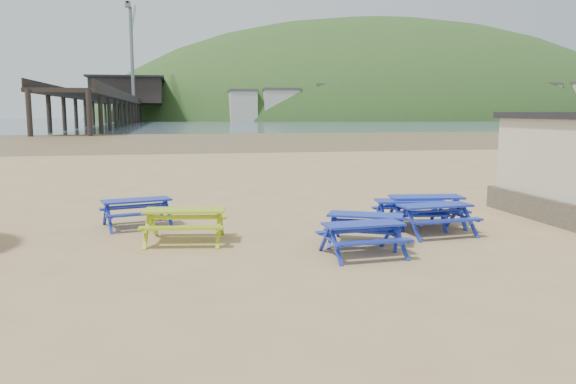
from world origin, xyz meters
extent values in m
plane|color=tan|center=(0.00, 0.00, 0.00)|extent=(400.00, 400.00, 0.00)
plane|color=brown|center=(0.00, 55.00, 0.00)|extent=(400.00, 400.00, 0.00)
plane|color=#4A5D6A|center=(0.00, 170.00, 0.01)|extent=(400.00, 400.00, 0.00)
cube|color=#181B98|center=(-4.54, 2.53, 0.74)|extent=(1.95, 1.14, 0.05)
cube|color=#181B98|center=(-4.69, 3.12, 0.46)|extent=(1.83, 0.70, 0.05)
cube|color=#181B98|center=(-4.39, 1.94, 0.46)|extent=(1.83, 0.70, 0.05)
cube|color=#181B98|center=(3.37, 1.10, 0.80)|extent=(2.06, 1.00, 0.06)
cube|color=#181B98|center=(3.44, 1.76, 0.50)|extent=(2.00, 0.51, 0.06)
cube|color=#181B98|center=(3.29, 0.45, 0.50)|extent=(2.00, 0.51, 0.06)
cube|color=#181B98|center=(2.79, 0.88, 0.75)|extent=(1.93, 1.00, 0.05)
cube|color=#181B98|center=(2.88, 1.48, 0.46)|extent=(1.86, 0.55, 0.05)
cube|color=#181B98|center=(2.69, 0.27, 0.46)|extent=(1.86, 0.55, 0.05)
cube|color=#181B98|center=(0.95, -0.72, 0.71)|extent=(1.88, 1.39, 0.05)
cube|color=#181B98|center=(1.21, -0.19, 0.44)|extent=(1.69, 1.00, 0.05)
cube|color=#181B98|center=(0.69, -1.24, 0.44)|extent=(1.69, 1.00, 0.05)
cube|color=#181B98|center=(0.54, -1.74, 0.71)|extent=(1.79, 0.80, 0.05)
cube|color=#181B98|center=(0.50, -1.15, 0.44)|extent=(1.76, 0.36, 0.05)
cube|color=#181B98|center=(0.58, -2.32, 0.44)|extent=(1.76, 0.36, 0.05)
cube|color=#181B98|center=(3.08, -0.01, 0.76)|extent=(1.94, 0.90, 0.05)
cube|color=#181B98|center=(3.03, 0.61, 0.47)|extent=(1.89, 0.44, 0.05)
cube|color=#181B98|center=(3.14, -0.63, 0.47)|extent=(1.89, 0.44, 0.05)
cube|color=#8AB814|center=(-3.28, 0.39, 0.79)|extent=(2.04, 1.06, 0.05)
cube|color=#8AB814|center=(-3.17, 1.03, 0.49)|extent=(1.96, 0.58, 0.05)
cube|color=#8AB814|center=(-3.38, -0.25, 0.49)|extent=(1.96, 0.58, 0.05)
cube|color=black|center=(-18.00, 175.00, 6.00)|extent=(9.00, 220.00, 0.60)
cube|color=black|center=(-18.00, 186.00, 10.00)|extent=(22.00, 30.00, 8.00)
cube|color=black|center=(-18.00, 186.00, 14.30)|extent=(24.00, 32.00, 0.60)
cylinder|color=slate|center=(-15.00, 164.00, 20.00)|extent=(1.00, 1.00, 28.00)
cube|color=slate|center=(-15.00, 178.00, 33.00)|extent=(0.60, 25.63, 12.38)
ellipsoid|color=#2D4C1E|center=(90.00, 230.00, -10.00)|extent=(264.00, 144.00, 108.00)
camera|label=1|loc=(-3.49, -13.25, 3.15)|focal=35.00mm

